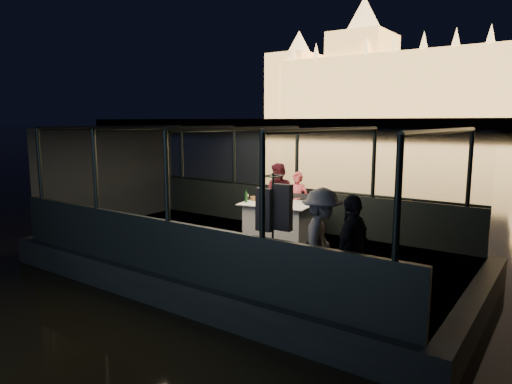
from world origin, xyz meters
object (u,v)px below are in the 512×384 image
Objects in this scene: chair_port_right at (295,215)px; coat_stand at (273,224)px; wine_bottle at (246,195)px; passenger_dark at (353,242)px; chair_port_left at (277,213)px; person_man_maroon at (280,197)px; dining_table_central at (278,221)px; passenger_stripe at (321,236)px; person_woman_coral at (297,199)px.

chair_port_right is 2.94m from coat_stand.
passenger_dark is at bearing -31.75° from wine_bottle.
chair_port_right is at bearing 45.72° from wine_bottle.
chair_port_left is 0.57× the size of person_man_maroon.
wine_bottle is at bearing -106.24° from person_man_maroon.
coat_stand is (1.31, -2.22, 0.51)m from dining_table_central.
coat_stand is 0.86m from passenger_stripe.
chair_port_left is 3.16m from coat_stand.
person_woman_coral reaches higher than dining_table_central.
dining_table_central is at bearing -53.26° from chair_port_left.
passenger_dark reaches higher than wine_bottle.
person_woman_coral is at bearing 38.00° from chair_port_left.
chair_port_left reaches higher than dining_table_central.
passenger_stripe is (2.02, -2.73, 0.40)m from chair_port_right.
chair_port_right is at bearing 113.56° from coat_stand.
passenger_dark is at bearing -54.51° from person_woman_coral.
passenger_dark reaches higher than chair_port_left.
chair_port_left is 0.56× the size of passenger_stripe.
person_woman_coral is at bearing 98.63° from chair_port_right.
person_woman_coral is 5.10× the size of wine_bottle.
passenger_stripe is (2.48, -2.73, 0.40)m from chair_port_left.
wine_bottle is (-0.63, -1.03, 0.17)m from person_woman_coral.
person_man_maroon is at bearing 111.85° from chair_port_left.
passenger_stripe is (2.59, -3.00, 0.10)m from person_man_maroon.
dining_table_central is at bearing -66.08° from person_man_maroon.
person_man_maroon is (-0.46, 0.00, 0.00)m from person_woman_coral.
wine_bottle is at bearing 135.11° from coat_stand.
chair_port_left is (-0.32, 0.45, 0.06)m from dining_table_central.
person_woman_coral is 0.90× the size of person_man_maroon.
person_man_maroon is at bearing 120.59° from coat_stand.
chair_port_left is at bearing 121.48° from coat_stand.
person_woman_coral is at bearing -138.53° from passenger_dark.
coat_stand is at bearing -66.14° from person_man_maroon.
chair_port_left is 3.25× the size of wine_bottle.
dining_table_central is 0.81m from person_woman_coral.
dining_table_central is 3.55m from passenger_dark.
coat_stand is 1.12× the size of passenger_dark.
passenger_dark is 3.82m from wine_bottle.
wine_bottle is at bearing -120.90° from passenger_dark.
wine_bottle is at bearing -108.85° from chair_port_left.
person_woman_coral is at bearing 87.24° from dining_table_central.
chair_port_right is 3.41m from passenger_stripe.
dining_table_central is 0.97× the size of passenger_dark.
passenger_dark is (3.07, -3.04, 0.10)m from person_man_maroon.
person_man_maroon is at bearing 174.87° from person_woman_coral.
wine_bottle is at bearing -152.30° from dining_table_central.
coat_stand reaches higher than chair_port_left.
person_woman_coral is 1.23m from wine_bottle.
passenger_dark is at bearing -41.29° from dining_table_central.
person_man_maroon is 0.98× the size of passenger_stripe.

